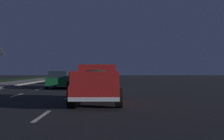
% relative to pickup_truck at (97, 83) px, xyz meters
% --- Properties ---
extents(ground, '(144.00, 144.00, 0.00)m').
position_rel_pickup_truck_xyz_m(ground, '(14.07, 3.50, -0.98)').
color(ground, black).
extents(lane_markings, '(108.00, 7.04, 0.01)m').
position_rel_pickup_truck_xyz_m(lane_markings, '(17.50, 6.53, -0.98)').
color(lane_markings, silver).
rests_on(lane_markings, ground).
extents(pickup_truck, '(5.43, 2.30, 1.87)m').
position_rel_pickup_truck_xyz_m(pickup_truck, '(0.00, 0.00, 0.00)').
color(pickup_truck, maroon).
rests_on(pickup_truck, ground).
extents(sedan_green, '(4.44, 2.09, 1.54)m').
position_rel_pickup_truck_xyz_m(sedan_green, '(11.63, 3.72, -0.20)').
color(sedan_green, '#14592D').
rests_on(sedan_green, ground).
extents(sedan_black, '(4.43, 2.07, 1.54)m').
position_rel_pickup_truck_xyz_m(sedan_black, '(19.30, 0.22, -0.20)').
color(sedan_black, black).
rests_on(sedan_black, ground).
extents(sedan_white, '(4.41, 2.04, 1.54)m').
position_rel_pickup_truck_xyz_m(sedan_white, '(9.95, 0.14, -0.20)').
color(sedan_white, silver).
rests_on(sedan_white, ground).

